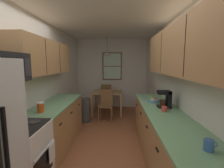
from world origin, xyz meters
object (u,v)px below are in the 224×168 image
object	(u,v)px
microwave_over_range	(1,68)
coffee_maker	(166,99)
stove_range	(19,161)
mug_spare	(164,109)
storage_canister	(41,107)
trash_bin	(85,110)
dining_table	(107,95)
dining_chair_near	(106,103)
dining_chair_far	(107,95)
fruit_bowl	(153,100)
table_serving_bowl	(107,91)
mug_by_coffeemaker	(209,145)

from	to	relation	value
microwave_over_range	coffee_maker	distance (m)	2.47
stove_range	mug_spare	world-z (taller)	stove_range
storage_canister	coffee_maker	bearing A→B (deg)	9.87
microwave_over_range	trash_bin	distance (m)	2.92
dining_table	dining_chair_near	bearing A→B (deg)	-88.96
dining_chair_near	trash_bin	xyz separation A→B (m)	(-0.59, -0.17, -0.16)
dining_chair_near	dining_chair_far	bearing A→B (deg)	93.45
coffee_maker	fruit_bowl	size ratio (longest dim) A/B	1.17
mug_spare	table_serving_bowl	xyz separation A→B (m)	(-1.11, 2.59, -0.18)
dining_chair_near	storage_canister	bearing A→B (deg)	-112.72
coffee_maker	mug_spare	distance (m)	0.29
coffee_maker	dining_chair_far	bearing A→B (deg)	112.53
fruit_bowl	dining_chair_near	bearing A→B (deg)	127.33
microwave_over_range	dining_chair_near	xyz separation A→B (m)	(1.00, 2.75, -1.13)
mug_by_coffeemaker	fruit_bowl	xyz separation A→B (m)	(-0.11, 1.77, -0.02)
mug_spare	table_serving_bowl	world-z (taller)	mug_spare
dining_chair_near	fruit_bowl	xyz separation A→B (m)	(1.06, -1.39, 0.44)
dining_chair_near	dining_chair_far	distance (m)	1.30
stove_range	dining_table	size ratio (longest dim) A/B	1.14
microwave_over_range	mug_spare	bearing A→B (deg)	19.32
mug_by_coffeemaker	mug_spare	distance (m)	1.15
stove_range	microwave_over_range	bearing A→B (deg)	179.97
microwave_over_range	mug_by_coffeemaker	distance (m)	2.30
dining_table	fruit_bowl	world-z (taller)	fruit_bowl
coffee_maker	dining_table	bearing A→B (deg)	116.51
stove_range	dining_chair_far	bearing A→B (deg)	78.75
mug_spare	table_serving_bowl	distance (m)	2.83
dining_table	mug_spare	world-z (taller)	mug_spare
mug_by_coffeemaker	fruit_bowl	size ratio (longest dim) A/B	0.49
dining_table	microwave_over_range	bearing A→B (deg)	-106.17
fruit_bowl	coffee_maker	bearing A→B (deg)	-70.50
stove_range	coffee_maker	bearing A→B (deg)	25.45
coffee_maker	microwave_over_range	bearing A→B (deg)	-155.72
microwave_over_range	mug_spare	size ratio (longest dim) A/B	4.81
dining_table	fruit_bowl	size ratio (longest dim) A/B	3.76
stove_range	mug_spare	distance (m)	2.17
stove_range	coffee_maker	distance (m)	2.37
trash_bin	mug_by_coffeemaker	world-z (taller)	mug_by_coffeemaker
dining_chair_near	trash_bin	world-z (taller)	dining_chair_near
storage_canister	coffee_maker	xyz separation A→B (m)	(2.08, 0.36, 0.08)
coffee_maker	table_serving_bowl	bearing A→B (deg)	117.15
trash_bin	dining_chair_far	bearing A→B (deg)	70.78
stove_range	storage_canister	bearing A→B (deg)	90.51
fruit_bowl	table_serving_bowl	world-z (taller)	fruit_bowl
storage_canister	mug_spare	world-z (taller)	storage_canister
stove_range	storage_canister	size ratio (longest dim) A/B	6.74
trash_bin	table_serving_bowl	world-z (taller)	table_serving_bowl
mug_by_coffeemaker	table_serving_bowl	size ratio (longest dim) A/B	0.74
storage_canister	table_serving_bowl	xyz separation A→B (m)	(0.88, 2.71, -0.21)
microwave_over_range	table_serving_bowl	size ratio (longest dim) A/B	3.48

